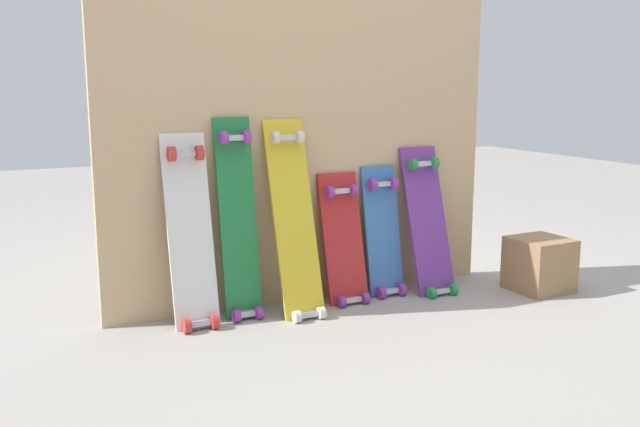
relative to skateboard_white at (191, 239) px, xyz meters
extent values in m
plane|color=#9E9991|center=(0.60, 0.05, -0.37)|extent=(12.00, 12.00, 0.00)
cube|color=tan|center=(0.60, 0.12, 0.35)|extent=(1.92, 0.04, 1.45)
cube|color=silver|center=(0.00, 0.01, 0.00)|extent=(0.19, 0.19, 0.88)
cube|color=#B7B7BF|center=(0.00, -0.09, -0.34)|extent=(0.09, 0.04, 0.03)
cube|color=#B7B7BF|center=(0.00, 0.05, 0.35)|extent=(0.09, 0.04, 0.03)
cylinder|color=red|center=(-0.06, -0.10, -0.34)|extent=(0.03, 0.06, 0.06)
cylinder|color=red|center=(0.06, -0.10, -0.34)|extent=(0.03, 0.06, 0.06)
cylinder|color=red|center=(-0.06, 0.04, 0.35)|extent=(0.03, 0.06, 0.06)
cylinder|color=red|center=(0.06, 0.04, 0.35)|extent=(0.03, 0.06, 0.06)
cube|color=#1E7238|center=(0.22, 0.03, 0.03)|extent=(0.16, 0.15, 0.94)
cube|color=#B7B7BF|center=(0.22, -0.05, -0.35)|extent=(0.07, 0.04, 0.03)
cube|color=#B7B7BF|center=(0.22, 0.06, 0.41)|extent=(0.07, 0.04, 0.03)
cylinder|color=purple|center=(0.17, -0.07, -0.34)|extent=(0.03, 0.06, 0.06)
cylinder|color=purple|center=(0.27, -0.07, -0.34)|extent=(0.03, 0.06, 0.06)
cylinder|color=purple|center=(0.17, 0.04, 0.41)|extent=(0.03, 0.06, 0.06)
cylinder|color=purple|center=(0.27, 0.04, 0.41)|extent=(0.03, 0.06, 0.06)
cube|color=gold|center=(0.46, -0.04, 0.02)|extent=(0.19, 0.28, 0.93)
cube|color=#B7B7BF|center=(0.46, -0.17, -0.35)|extent=(0.08, 0.04, 0.03)
cube|color=#B7B7BF|center=(0.46, 0.05, 0.40)|extent=(0.08, 0.04, 0.03)
cylinder|color=beige|center=(0.40, -0.19, -0.35)|extent=(0.03, 0.05, 0.05)
cylinder|color=beige|center=(0.52, -0.19, -0.35)|extent=(0.03, 0.05, 0.05)
cylinder|color=beige|center=(0.40, 0.03, 0.41)|extent=(0.03, 0.05, 0.05)
cylinder|color=beige|center=(0.52, 0.03, 0.41)|extent=(0.03, 0.05, 0.05)
cube|color=#B22626|center=(0.73, 0.01, -0.11)|extent=(0.20, 0.18, 0.67)
cube|color=#B7B7BF|center=(0.73, -0.07, -0.35)|extent=(0.09, 0.04, 0.03)
cube|color=#B7B7BF|center=(0.73, 0.05, 0.14)|extent=(0.09, 0.04, 0.03)
cylinder|color=purple|center=(0.67, -0.09, -0.35)|extent=(0.03, 0.05, 0.05)
cylinder|color=purple|center=(0.80, -0.09, -0.35)|extent=(0.03, 0.05, 0.05)
cylinder|color=purple|center=(0.67, 0.03, 0.15)|extent=(0.03, 0.05, 0.05)
cylinder|color=purple|center=(0.80, 0.03, 0.15)|extent=(0.03, 0.05, 0.05)
cube|color=#386BAD|center=(0.96, 0.03, -0.10)|extent=(0.18, 0.14, 0.69)
cube|color=#B7B7BF|center=(0.96, -0.04, -0.35)|extent=(0.08, 0.04, 0.03)
cube|color=#B7B7BF|center=(0.96, 0.05, 0.16)|extent=(0.08, 0.04, 0.03)
cylinder|color=purple|center=(0.90, -0.06, -0.34)|extent=(0.03, 0.06, 0.06)
cylinder|color=purple|center=(1.02, -0.06, -0.34)|extent=(0.03, 0.06, 0.06)
cylinder|color=purple|center=(0.90, 0.04, 0.17)|extent=(0.03, 0.06, 0.06)
cylinder|color=purple|center=(1.02, 0.04, 0.17)|extent=(0.03, 0.06, 0.06)
cube|color=#6B338C|center=(1.18, -0.02, -0.06)|extent=(0.20, 0.25, 0.78)
cube|color=#B7B7BF|center=(1.18, -0.14, -0.35)|extent=(0.09, 0.04, 0.03)
cube|color=#B7B7BF|center=(1.18, 0.04, 0.25)|extent=(0.09, 0.04, 0.03)
cylinder|color=#268C3F|center=(1.12, -0.16, -0.35)|extent=(0.03, 0.05, 0.05)
cylinder|color=#268C3F|center=(1.25, -0.16, -0.35)|extent=(0.03, 0.05, 0.05)
cylinder|color=#268C3F|center=(1.12, 0.03, 0.25)|extent=(0.03, 0.05, 0.05)
cylinder|color=#268C3F|center=(1.25, 0.03, 0.25)|extent=(0.03, 0.05, 0.05)
cube|color=#99724C|center=(1.68, -0.28, -0.24)|extent=(0.27, 0.27, 0.26)
camera|label=1|loc=(-0.79, -2.84, 0.65)|focal=39.73mm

